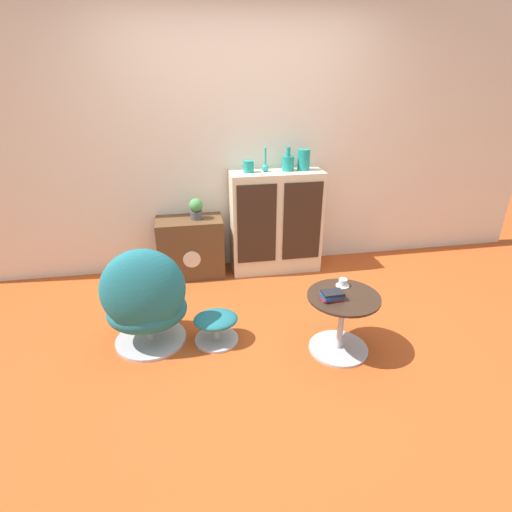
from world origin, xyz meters
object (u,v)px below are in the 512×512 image
coffee_table (341,321)px  vase_inner_right (288,163)px  egg_chair (146,302)px  teacup (343,283)px  sideboard (275,222)px  book_stack (332,295)px  potted_plant (196,208)px  vase_rightmost (304,160)px  tv_console (191,247)px  vase_inner_left (265,166)px  vase_leftmost (249,166)px  ottoman (216,324)px

coffee_table → vase_inner_right: (-0.06, 1.45, 0.86)m
egg_chair → teacup: egg_chair is taller
sideboard → book_stack: size_ratio=6.58×
potted_plant → teacup: size_ratio=2.05×
vase_rightmost → book_stack: bearing=-97.7°
sideboard → teacup: bearing=-80.7°
tv_console → vase_inner_left: (0.76, -0.00, 0.79)m
vase_leftmost → vase_inner_left: bearing=0.0°
vase_inner_right → potted_plant: size_ratio=1.09×
sideboard → vase_rightmost: 0.67m
egg_chair → vase_inner_right: bearing=40.1°
vase_inner_left → vase_rightmost: 0.38m
vase_leftmost → tv_console: bearing=179.9°
tv_console → ottoman: size_ratio=1.89×
teacup → vase_leftmost: bearing=110.4°
ottoman → vase_leftmost: 1.57m
vase_rightmost → book_stack: 1.62m
coffee_table → potted_plant: (-0.96, 1.45, 0.45)m
sideboard → vase_inner_left: vase_inner_left is taller
vase_inner_left → vase_inner_right: vase_inner_left is taller
ottoman → teacup: 1.01m
vase_inner_left → teacup: (0.33, -1.31, -0.60)m
ottoman → teacup: size_ratio=3.43×
sideboard → coffee_table: bearing=-83.2°
egg_chair → book_stack: 1.35m
ottoman → coffee_table: 0.95m
vase_inner_right → vase_rightmost: size_ratio=1.12×
vase_leftmost → vase_inner_left: vase_inner_left is taller
coffee_table → vase_inner_right: size_ratio=2.34×
vase_leftmost → vase_inner_right: vase_inner_right is taller
potted_plant → vase_inner_left: bearing=-0.1°
sideboard → vase_rightmost: vase_rightmost is taller
book_stack → vase_inner_right: bearing=88.3°
tv_console → vase_rightmost: size_ratio=3.26×
ottoman → potted_plant: bearing=93.1°
egg_chair → vase_leftmost: vase_leftmost is taller
egg_chair → vase_inner_right: size_ratio=3.74×
sideboard → tv_console: sideboard is taller
tv_console → sideboard: bearing=-0.3°
egg_chair → book_stack: bearing=-14.8°
vase_leftmost → teacup: size_ratio=1.11×
teacup → vase_inner_right: bearing=94.5°
sideboard → potted_plant: bearing=179.6°
egg_chair → vase_rightmost: 2.03m
ottoman → vase_rightmost: (1.00, 1.17, 0.99)m
vase_inner_left → book_stack: vase_inner_left is taller
vase_rightmost → tv_console: bearing=179.9°
sideboard → tv_console: size_ratio=1.61×
vase_inner_right → book_stack: 1.60m
vase_inner_right → book_stack: (-0.04, -1.48, -0.62)m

